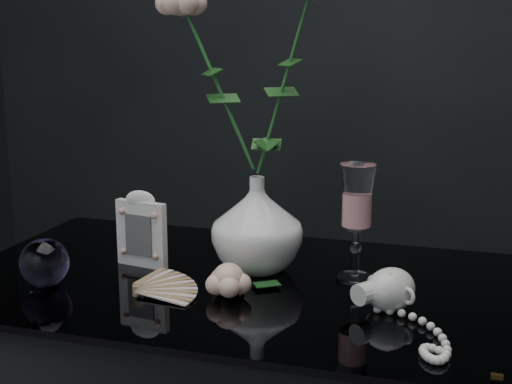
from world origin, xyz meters
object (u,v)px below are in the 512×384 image
(wine_glass, at_px, (356,223))
(paperweight, at_px, (45,263))
(vase, at_px, (257,224))
(loose_rose, at_px, (228,280))
(pearl_jar, at_px, (391,288))
(picture_frame, at_px, (141,229))

(wine_glass, relative_size, paperweight, 2.46)
(vase, distance_m, paperweight, 0.37)
(loose_rose, relative_size, pearl_jar, 0.67)
(picture_frame, bearing_deg, loose_rose, -16.05)
(paperweight, bearing_deg, pearl_jar, 6.94)
(vase, bearing_deg, picture_frame, -168.50)
(picture_frame, distance_m, paperweight, 0.18)
(wine_glass, relative_size, picture_frame, 1.43)
(loose_rose, bearing_deg, wine_glass, 32.80)
(vase, height_order, picture_frame, vase)
(picture_frame, relative_size, pearl_jar, 0.58)
(wine_glass, bearing_deg, picture_frame, -173.52)
(vase, height_order, pearl_jar, vase)
(picture_frame, xyz_separation_m, paperweight, (-0.11, -0.14, -0.03))
(loose_rose, bearing_deg, pearl_jar, -0.09)
(loose_rose, xyz_separation_m, pearl_jar, (0.26, 0.02, 0.01))
(paperweight, height_order, loose_rose, paperweight)
(vase, xyz_separation_m, wine_glass, (0.18, 0.00, 0.02))
(picture_frame, distance_m, loose_rose, 0.23)
(paperweight, bearing_deg, picture_frame, 53.05)
(picture_frame, height_order, loose_rose, picture_frame)
(wine_glass, bearing_deg, paperweight, -159.07)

